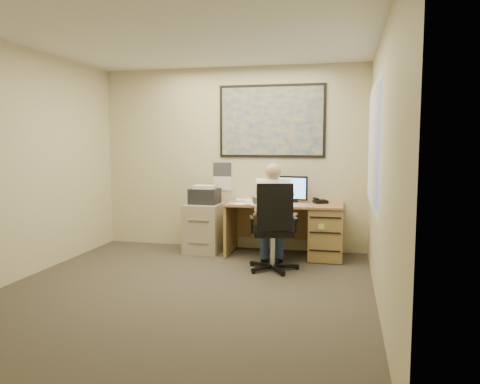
% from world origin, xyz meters
% --- Properties ---
extents(room_shell, '(4.00, 4.50, 2.70)m').
position_xyz_m(room_shell, '(0.00, 0.00, 1.35)').
color(room_shell, '#3C372E').
rests_on(room_shell, ground).
extents(desk, '(1.60, 0.97, 1.11)m').
position_xyz_m(desk, '(1.19, 1.90, 0.44)').
color(desk, '#AF784B').
rests_on(desk, ground).
extents(world_map, '(1.56, 0.03, 1.06)m').
position_xyz_m(world_map, '(0.60, 2.23, 1.90)').
color(world_map, '#1E4C93').
rests_on(world_map, room_shell).
extents(wall_calendar, '(0.28, 0.01, 0.42)m').
position_xyz_m(wall_calendar, '(-0.15, 2.24, 1.08)').
color(wall_calendar, white).
rests_on(wall_calendar, room_shell).
extents(window_blinds, '(0.06, 1.40, 1.30)m').
position_xyz_m(window_blinds, '(1.97, 0.80, 1.55)').
color(window_blinds, beige).
rests_on(window_blinds, room_shell).
extents(filing_cabinet, '(0.53, 0.62, 0.98)m').
position_xyz_m(filing_cabinet, '(-0.32, 1.90, 0.42)').
color(filing_cabinet, '#AB9C8A').
rests_on(filing_cabinet, ground).
extents(office_chair, '(0.80, 0.80, 1.11)m').
position_xyz_m(office_chair, '(0.79, 1.07, 0.32)').
color(office_chair, black).
rests_on(office_chair, ground).
extents(person, '(0.67, 0.86, 1.34)m').
position_xyz_m(person, '(0.80, 1.15, 0.67)').
color(person, silver).
rests_on(person, office_chair).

